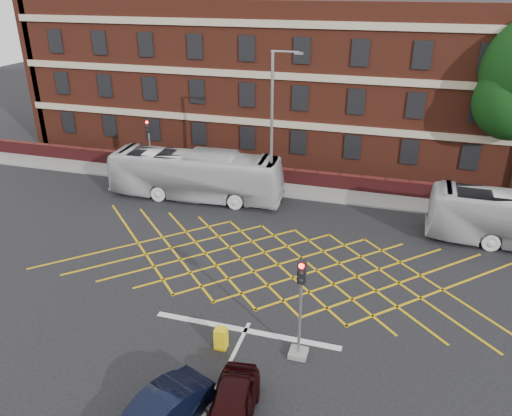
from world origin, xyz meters
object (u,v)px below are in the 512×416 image
(car_navy, at_px, (158,414))
(traffic_light_far, at_px, (151,154))
(traffic_light_near, at_px, (300,318))
(direction_signs, at_px, (133,158))
(bus_left, at_px, (196,175))
(utility_cabinet, at_px, (221,338))
(street_lamp, at_px, (272,156))
(car_maroon, at_px, (232,408))

(car_navy, xyz_separation_m, traffic_light_far, (-10.84, 20.60, 1.11))
(traffic_light_near, distance_m, direction_signs, 22.11)
(direction_signs, bearing_deg, bus_left, -21.73)
(utility_cabinet, bearing_deg, direction_signs, 128.46)
(bus_left, distance_m, direction_signs, 6.41)
(direction_signs, bearing_deg, street_lamp, -12.00)
(car_navy, relative_size, utility_cabinet, 4.37)
(car_navy, bearing_deg, direction_signs, 143.05)
(bus_left, relative_size, car_maroon, 3.05)
(traffic_light_far, bearing_deg, direction_signs, -165.36)
(traffic_light_near, xyz_separation_m, street_lamp, (-4.58, 13.17, 1.63))
(car_navy, relative_size, traffic_light_near, 0.94)
(traffic_light_far, distance_m, utility_cabinet, 19.96)
(bus_left, xyz_separation_m, traffic_light_near, (9.77, -13.17, 0.17))
(utility_cabinet, bearing_deg, car_maroon, -64.37)
(bus_left, xyz_separation_m, car_maroon, (8.35, -16.95, -0.96))
(car_maroon, height_order, traffic_light_far, traffic_light_far)
(direction_signs, relative_size, utility_cabinet, 2.40)
(traffic_light_far, relative_size, direction_signs, 1.94)
(car_navy, distance_m, car_maroon, 2.37)
(car_maroon, distance_m, direction_signs, 24.04)
(car_navy, bearing_deg, utility_cabinet, 104.52)
(car_navy, height_order, direction_signs, direction_signs)
(street_lamp, relative_size, direction_signs, 4.40)
(car_navy, bearing_deg, traffic_light_near, 74.91)
(traffic_light_near, bearing_deg, direction_signs, 135.32)
(car_maroon, distance_m, street_lamp, 17.46)
(traffic_light_far, relative_size, utility_cabinet, 4.67)
(bus_left, bearing_deg, traffic_light_far, 57.18)
(traffic_light_far, bearing_deg, street_lamp, -15.34)
(car_navy, xyz_separation_m, traffic_light_near, (3.59, 4.72, 1.11))
(traffic_light_far, distance_m, street_lamp, 10.35)
(car_navy, distance_m, traffic_light_far, 23.31)
(bus_left, xyz_separation_m, street_lamp, (5.19, 0.00, 1.79))
(utility_cabinet, bearing_deg, traffic_light_far, 124.96)
(bus_left, bearing_deg, car_navy, -163.64)
(street_lamp, bearing_deg, bus_left, -179.97)
(bus_left, height_order, car_maroon, bus_left)
(car_maroon, relative_size, utility_cabinet, 4.10)
(traffic_light_near, height_order, traffic_light_far, same)
(traffic_light_far, bearing_deg, car_navy, -62.25)
(street_lamp, bearing_deg, direction_signs, 168.00)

